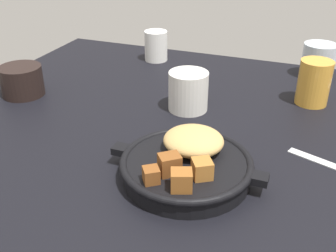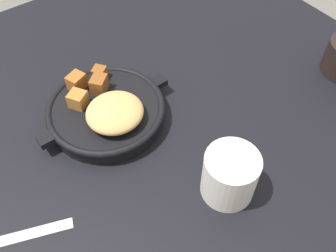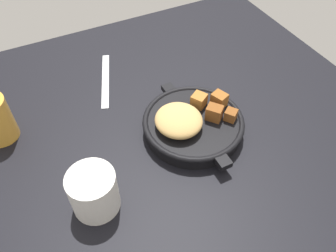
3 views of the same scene
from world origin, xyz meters
The scene contains 4 objects.
ground_plane centered at (0.00, 0.00, -1.20)cm, with size 101.81×100.30×2.40cm, color black.
cast_iron_skillet centered at (4.89, -7.80, 2.43)cm, with size 24.53×20.28×6.45cm.
butter_knife centered at (27.89, 2.48, 0.18)cm, with size 19.20×1.60×0.36cm, color silver.
ceramic_mug_white centered at (-2.50, 14.72, 3.99)cm, with size 8.00×8.00×7.98cm, color silver.
Camera 2 is at (21.53, 32.30, 50.73)cm, focal length 40.30 mm.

